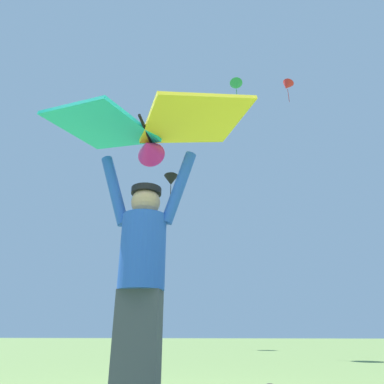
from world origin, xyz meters
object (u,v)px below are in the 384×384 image
object	(u,v)px
held_stunt_kite	(148,130)
distant_kite_green_low_left	(236,86)
distant_kite_black_high_left	(171,180)
kite_flyer_person	(142,274)
distant_kite_blue_low_right	(189,116)
distant_kite_red_high_right	(287,86)

from	to	relation	value
held_stunt_kite	distant_kite_green_low_left	size ratio (longest dim) A/B	0.68
distant_kite_black_high_left	kite_flyer_person	bearing A→B (deg)	-75.64
kite_flyer_person	distant_kite_blue_low_right	size ratio (longest dim) A/B	1.27
distant_kite_black_high_left	distant_kite_red_high_right	size ratio (longest dim) A/B	1.02
kite_flyer_person	distant_kite_green_low_left	size ratio (longest dim) A/B	0.71
held_stunt_kite	distant_kite_green_low_left	bearing A→B (deg)	89.84
distant_kite_green_low_left	distant_kite_red_high_right	xyz separation A→B (m)	(3.27, -6.93, -6.35)
held_stunt_kite	distant_kite_red_high_right	distance (m)	19.51
kite_flyer_person	distant_kite_black_high_left	size ratio (longest dim) A/B	1.16
distant_kite_black_high_left	distant_kite_green_low_left	bearing A→B (deg)	66.84
held_stunt_kite	distant_kite_blue_low_right	xyz separation A→B (m)	(-1.38, 8.22, 6.16)
kite_flyer_person	held_stunt_kite	size ratio (longest dim) A/B	1.05
distant_kite_black_high_left	distant_kite_red_high_right	distance (m)	9.33
kite_flyer_person	held_stunt_kite	distance (m)	1.19
distant_kite_black_high_left	distant_kite_red_high_right	xyz separation A→B (m)	(6.78, 1.26, 6.28)
distant_kite_black_high_left	distant_kite_green_low_left	distance (m)	15.46
distant_kite_green_low_left	distant_kite_red_high_right	size ratio (longest dim) A/B	1.66
kite_flyer_person	distant_kite_green_low_left	world-z (taller)	distant_kite_green_low_left
kite_flyer_person	distant_kite_red_high_right	bearing A→B (deg)	77.20
kite_flyer_person	distant_kite_blue_low_right	distance (m)	11.05
held_stunt_kite	distant_kite_red_high_right	bearing A→B (deg)	77.29
distant_kite_black_high_left	distant_kite_green_low_left	size ratio (longest dim) A/B	0.62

